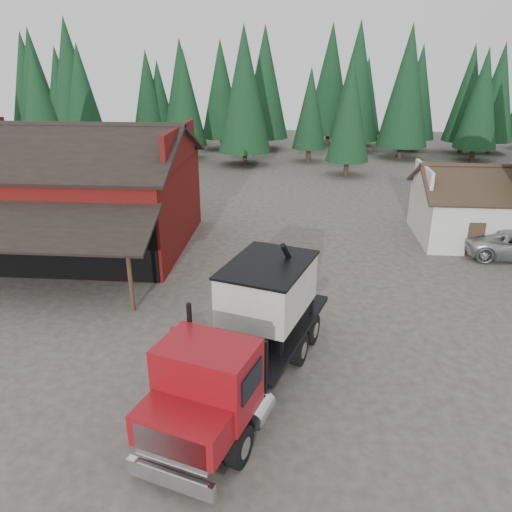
{
  "coord_description": "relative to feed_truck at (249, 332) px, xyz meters",
  "views": [
    {
      "loc": [
        1.55,
        -17.07,
        10.6
      ],
      "look_at": [
        -0.32,
        4.57,
        1.8
      ],
      "focal_mm": 35.0,
      "sensor_mm": 36.0,
      "label": 1
    }
  ],
  "objects": [
    {
      "name": "equip_box",
      "position": [
        -2.87,
        2.3,
        -1.82
      ],
      "size": [
        1.06,
        1.28,
        0.6
      ],
      "primitive_type": "cube",
      "rotation": [
        0.0,
        0.0,
        0.39
      ],
      "color": "maroon",
      "rests_on": "ground"
    },
    {
      "name": "near_pine_a",
      "position": [
        -22.08,
        30.9,
        4.27
      ],
      "size": [
        4.4,
        4.4,
        11.4
      ],
      "color": "#382619",
      "rests_on": "ground"
    },
    {
      "name": "near_pine_d",
      "position": [
        -4.08,
        36.9,
        5.28
      ],
      "size": [
        5.28,
        5.28,
        13.4
      ],
      "color": "#382619",
      "rests_on": "ground"
    },
    {
      "name": "red_barn",
      "position": [
        -11.08,
        12.8,
        0.57
      ],
      "size": [
        12.8,
        13.63,
        7.18
      ],
      "color": "maroon",
      "rests_on": "ground"
    },
    {
      "name": "farmhouse",
      "position": [
        12.92,
        15.9,
        -0.45
      ],
      "size": [
        8.6,
        6.42,
        4.65
      ],
      "color": "silver",
      "rests_on": "ground"
    },
    {
      "name": "ground",
      "position": [
        -0.08,
        2.9,
        -2.12
      ],
      "size": [
        120.0,
        120.0,
        0.0
      ],
      "primitive_type": "plane",
      "color": "#464137",
      "rests_on": "ground"
    },
    {
      "name": "feed_truck",
      "position": [
        0.0,
        0.0,
        0.0
      ],
      "size": [
        5.59,
        10.37,
        4.53
      ],
      "rotation": [
        0.0,
        0.0,
        -0.31
      ],
      "color": "black",
      "rests_on": "ground"
    },
    {
      "name": "near_pine_b",
      "position": [
        5.92,
        32.9,
        3.77
      ],
      "size": [
        3.96,
        3.96,
        10.4
      ],
      "color": "#382619",
      "rests_on": "ground"
    },
    {
      "name": "conifer_backdrop",
      "position": [
        -0.08,
        44.9,
        -2.12
      ],
      "size": [
        76.0,
        16.0,
        16.0
      ],
      "primitive_type": null,
      "color": "black",
      "rests_on": "ground"
    }
  ]
}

